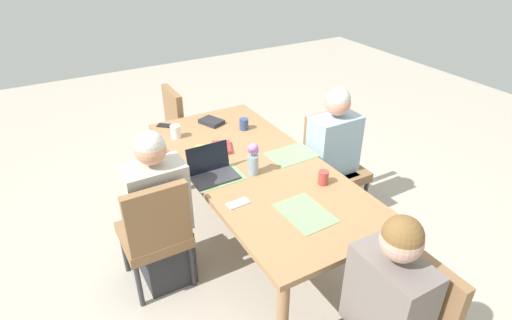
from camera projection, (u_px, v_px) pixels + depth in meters
name	position (u px, v px, depth m)	size (l,w,h in m)	color
ground_plane	(256.00, 241.00, 3.49)	(10.00, 10.00, 0.00)	#B2A899
dining_table	(256.00, 174.00, 3.16)	(2.17, 0.96, 0.73)	#9E754C
chair_far_left_near	(332.00, 160.00, 3.65)	(0.44, 0.44, 0.90)	olive
person_far_left_near	(332.00, 163.00, 3.55)	(0.36, 0.40, 1.19)	#2D2D33
chair_near_left_far	(156.00, 230.00, 2.83)	(0.44, 0.44, 0.90)	olive
person_near_left_far	(160.00, 218.00, 2.90)	(0.36, 0.40, 1.19)	#2D2D33
chair_head_left_right_near	(186.00, 126.00, 4.24)	(0.44, 0.44, 0.90)	olive
flower_vase	(253.00, 157.00, 2.96)	(0.10, 0.08, 0.25)	#8EA8B7
placemat_far_left_near	(291.00, 155.00, 3.26)	(0.36, 0.26, 0.00)	#7FAD70
placemat_head_right_left_mid	(305.00, 213.00, 2.62)	(0.36, 0.26, 0.00)	#7FAD70
placemat_near_left_far	(217.00, 177.00, 2.98)	(0.36, 0.26, 0.00)	#7FAD70
laptop_near_left_far	(212.00, 171.00, 2.98)	(0.22, 0.32, 0.21)	#38383D
coffee_mug_near_left	(176.00, 132.00, 3.49)	(0.09, 0.09, 0.11)	white
coffee_mug_near_right	(244.00, 124.00, 3.63)	(0.08, 0.08, 0.10)	#33477A
coffee_mug_centre_left	(201.00, 152.00, 3.22)	(0.09, 0.09, 0.09)	#DBC64C
coffee_mug_centre_right	(323.00, 178.00, 2.89)	(0.07, 0.07, 0.10)	#AD3D38
book_red_cover	(222.00, 147.00, 3.34)	(0.20, 0.14, 0.03)	#B73338
book_blue_cover	(212.00, 122.00, 3.75)	(0.20, 0.14, 0.04)	#28282D
phone_black	(166.00, 126.00, 3.71)	(0.15, 0.07, 0.01)	black
phone_silver	(238.00, 203.00, 2.71)	(0.15, 0.07, 0.01)	silver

